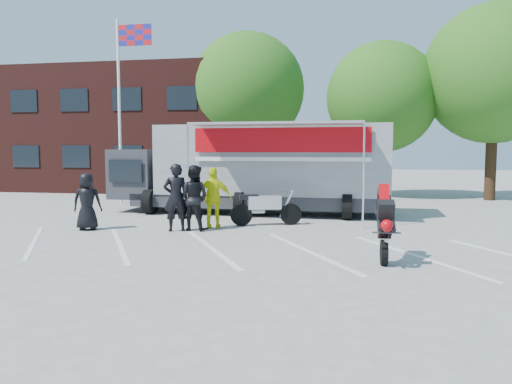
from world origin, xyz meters
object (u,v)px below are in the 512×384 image
(tree_left, at_px, (247,90))
(spectator_leather_a, at_px, (87,201))
(tree_right, at_px, (494,74))
(transporter_truck, at_px, (259,213))
(spectator_leather_c, at_px, (194,198))
(stunt_bike_rider, at_px, (381,259))
(spectator_hivis, at_px, (214,198))
(spectator_leather_b, at_px, (176,197))
(flagpole, at_px, (124,88))
(parked_motorcycle, at_px, (266,225))
(tree_mid, at_px, (382,97))

(tree_left, height_order, spectator_leather_a, tree_left)
(tree_right, bearing_deg, transporter_truck, -145.04)
(tree_right, relative_size, spectator_leather_c, 4.71)
(tree_right, height_order, spectator_leather_c, tree_right)
(transporter_truck, xyz_separation_m, stunt_bike_rider, (4.03, -7.13, 0.00))
(spectator_leather_a, height_order, spectator_hivis, spectator_hivis)
(tree_left, height_order, spectator_leather_b, tree_left)
(flagpole, xyz_separation_m, parked_motorcycle, (7.16, -5.16, -5.05))
(tree_right, distance_m, parked_motorcycle, 14.51)
(spectator_hivis, bearing_deg, parked_motorcycle, -160.10)
(tree_mid, height_order, transporter_truck, tree_mid)
(spectator_leather_b, bearing_deg, parked_motorcycle, -170.63)
(transporter_truck, height_order, spectator_hivis, spectator_hivis)
(parked_motorcycle, xyz_separation_m, stunt_bike_rider, (3.30, -4.33, 0.00))
(spectator_leather_c, bearing_deg, parked_motorcycle, -135.93)
(stunt_bike_rider, relative_size, spectator_leather_b, 0.91)
(transporter_truck, xyz_separation_m, spectator_leather_b, (-1.68, -4.39, 0.99))
(spectator_leather_b, relative_size, spectator_leather_c, 1.03)
(flagpole, relative_size, tree_mid, 1.04)
(flagpole, distance_m, tree_left, 7.37)
(spectator_hivis, bearing_deg, spectator_leather_a, 5.20)
(stunt_bike_rider, bearing_deg, tree_right, 65.85)
(tree_right, xyz_separation_m, spectator_hivis, (-10.56, -10.53, -4.95))
(spectator_leather_a, relative_size, spectator_hivis, 0.92)
(spectator_leather_b, bearing_deg, flagpole, -78.85)
(flagpole, bearing_deg, spectator_leather_b, -54.94)
(flagpole, relative_size, spectator_leather_c, 4.13)
(spectator_leather_c, bearing_deg, tree_right, -125.54)
(stunt_bike_rider, bearing_deg, spectator_leather_c, 148.62)
(spectator_leather_a, height_order, spectator_leather_b, spectator_leather_b)
(flagpole, relative_size, spectator_leather_a, 4.68)
(spectator_leather_c, xyz_separation_m, spectator_hivis, (0.48, 0.47, -0.04))
(spectator_leather_b, bearing_deg, spectator_leather_c, -176.26)
(tree_right, xyz_separation_m, spectator_leather_b, (-11.51, -11.25, -4.88))
(tree_right, xyz_separation_m, spectator_leather_c, (-11.03, -11.01, -4.91))
(transporter_truck, bearing_deg, tree_right, 36.43)
(spectator_leather_a, relative_size, spectator_leather_c, 0.88)
(tree_mid, distance_m, transporter_truck, 10.10)
(flagpole, distance_m, spectator_hivis, 9.26)
(spectator_leather_b, height_order, spectator_leather_c, spectator_leather_b)
(stunt_bike_rider, relative_size, spectator_leather_a, 1.05)
(transporter_truck, bearing_deg, tree_mid, 58.27)
(tree_right, distance_m, transporter_truck, 13.35)
(tree_mid, distance_m, tree_right, 5.11)
(spectator_leather_a, relative_size, spectator_leather_b, 0.86)
(flagpole, height_order, tree_left, tree_left)
(spectator_hivis, bearing_deg, spectator_leather_b, 26.68)
(tree_left, bearing_deg, transporter_truck, -75.40)
(parked_motorcycle, distance_m, stunt_bike_rider, 5.44)
(flagpole, xyz_separation_m, tree_mid, (11.24, 5.00, -0.11))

